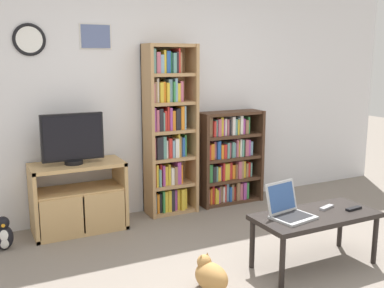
{
  "coord_description": "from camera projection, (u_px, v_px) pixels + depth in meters",
  "views": [
    {
      "loc": [
        -1.86,
        -2.49,
        1.73
      ],
      "look_at": [
        -0.02,
        1.19,
        0.94
      ],
      "focal_mm": 42.0,
      "sensor_mm": 36.0,
      "label": 1
    }
  ],
  "objects": [
    {
      "name": "coffee_table",
      "position": [
        315.0,
        219.0,
        3.73
      ],
      "size": [
        1.06,
        0.48,
        0.46
      ],
      "color": "black",
      "rests_on": "ground_plane"
    },
    {
      "name": "bookshelf_tall",
      "position": [
        168.0,
        132.0,
        4.96
      ],
      "size": [
        0.56,
        0.3,
        1.88
      ],
      "color": "tan",
      "rests_on": "ground_plane"
    },
    {
      "name": "bookshelf_short",
      "position": [
        227.0,
        158.0,
        5.38
      ],
      "size": [
        0.79,
        0.29,
        1.11
      ],
      "color": "#472D1E",
      "rests_on": "ground_plane"
    },
    {
      "name": "remote_far_from_laptop",
      "position": [
        327.0,
        207.0,
        3.85
      ],
      "size": [
        0.17,
        0.09,
        0.02
      ],
      "rotation": [
        0.0,
        0.0,
        5.0
      ],
      "color": "#99999E",
      "rests_on": "coffee_table"
    },
    {
      "name": "cat",
      "position": [
        210.0,
        276.0,
        3.39
      ],
      "size": [
        0.33,
        0.53,
        0.27
      ],
      "rotation": [
        0.0,
        0.0,
        0.22
      ],
      "color": "#B78447",
      "rests_on": "ground_plane"
    },
    {
      "name": "television",
      "position": [
        73.0,
        139.0,
        4.38
      ],
      "size": [
        0.6,
        0.18,
        0.5
      ],
      "color": "black",
      "rests_on": "tv_stand"
    },
    {
      "name": "laptop",
      "position": [
        288.0,
        209.0,
        3.64
      ],
      "size": [
        0.37,
        0.35,
        0.27
      ],
      "rotation": [
        0.0,
        0.0,
        0.18
      ],
      "color": "#B7BABC",
      "rests_on": "coffee_table"
    },
    {
      "name": "remote_near_laptop",
      "position": [
        354.0,
        209.0,
        3.82
      ],
      "size": [
        0.16,
        0.06,
        0.02
      ],
      "rotation": [
        0.0,
        0.0,
        4.81
      ],
      "color": "black",
      "rests_on": "coffee_table"
    },
    {
      "name": "wall_back",
      "position": [
        153.0,
        97.0,
        5.0
      ],
      "size": [
        6.69,
        0.09,
        2.6
      ],
      "color": "silver",
      "rests_on": "ground_plane"
    },
    {
      "name": "penguin_figurine",
      "position": [
        4.0,
        235.0,
        4.09
      ],
      "size": [
        0.17,
        0.15,
        0.31
      ],
      "color": "black",
      "rests_on": "ground_plane"
    },
    {
      "name": "tv_stand",
      "position": [
        79.0,
        197.0,
        4.51
      ],
      "size": [
        0.91,
        0.45,
        0.7
      ],
      "color": "tan",
      "rests_on": "ground_plane"
    }
  ]
}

